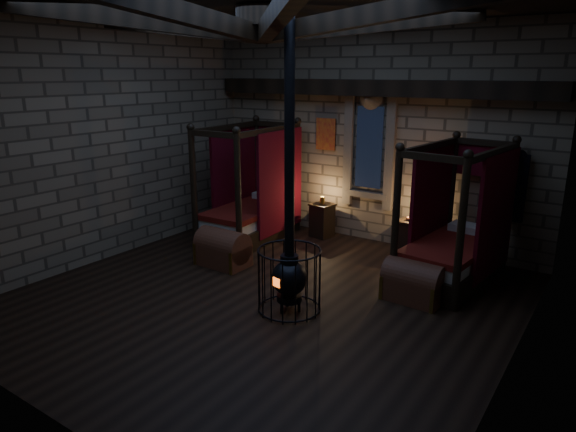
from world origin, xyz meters
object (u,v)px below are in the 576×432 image
Objects in this scene: bed_right at (454,248)px; trunk_right at (413,283)px; bed_left at (252,211)px; trunk_left at (223,249)px; stove at (289,273)px.

trunk_right is at bearing -95.41° from bed_right.
bed_left reaches higher than trunk_right.
trunk_right is (3.35, 0.50, -0.02)m from trunk_left.
stove is at bearing -21.79° from trunk_left.
trunk_right is at bearing 56.96° from stove.
trunk_right is (-0.24, -1.16, -0.27)m from bed_right.
trunk_right is at bearing 9.39° from trunk_left.
trunk_left is at bearing 169.58° from stove.
stove reaches higher than bed_right.
stove is (2.00, -0.83, 0.29)m from trunk_left.
bed_right reaches higher than trunk_left.
bed_right is (4.14, 0.12, -0.02)m from bed_left.
trunk_right is (3.91, -1.04, -0.29)m from bed_left.
bed_right is at bearing 69.79° from stove.
bed_left reaches higher than trunk_left.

